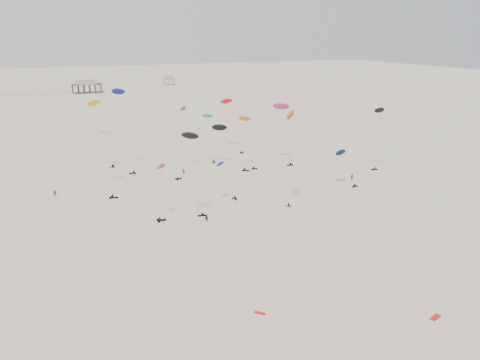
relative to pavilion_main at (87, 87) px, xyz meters
name	(u,v)px	position (x,y,z in m)	size (l,w,h in m)	color
ground_plane	(145,128)	(10.00, -150.00, -4.22)	(900.00, 900.00, 0.00)	beige
pavilion_main	(87,87)	(0.00, 0.00, 0.00)	(21.00, 13.00, 9.80)	brown
pavilion_small	(169,81)	(70.00, 30.00, -0.74)	(9.00, 7.00, 8.00)	brown
pier_fence	(9,95)	(-52.00, 0.00, -3.45)	(80.20, 0.20, 1.50)	black
rig_0	(209,130)	(17.58, -218.41, 6.73)	(4.15, 5.09, 16.68)	black
rig_1	(344,160)	(44.68, -256.84, 2.95)	(5.33, 7.38, 10.43)	black
rig_2	(226,177)	(8.79, -255.51, 1.99)	(5.67, 4.42, 10.44)	black
rig_3	(225,136)	(21.52, -222.43, 5.22)	(7.27, 17.42, 17.67)	black
rig_4	(117,110)	(-10.95, -210.02, 14.02)	(7.53, 6.14, 25.22)	black
rig_5	(98,125)	(-19.68, -233.26, 13.92)	(5.45, 16.48, 25.88)	black
rig_6	(182,130)	(6.06, -225.35, 9.06)	(8.85, 15.18, 22.46)	black
rig_7	(228,107)	(31.47, -200.63, 11.34)	(5.66, 15.04, 20.26)	black
rig_8	(378,127)	(65.59, -245.17, 9.05)	(7.23, 6.58, 19.28)	black
rig_9	(111,141)	(-13.97, -212.24, 4.52)	(9.24, 16.53, 17.96)	black
rig_10	(161,193)	(-10.07, -261.94, 2.00)	(4.41, 6.12, 13.01)	black
rig_11	(282,114)	(41.62, -224.88, 11.44)	(6.11, 13.84, 20.42)	black
rig_12	(247,130)	(26.98, -228.25, 7.96)	(4.48, 9.37, 16.74)	black
rig_13	(290,124)	(22.95, -263.47, 16.08)	(5.38, 7.61, 24.02)	black
rig_14	(192,152)	(-2.25, -262.31, 11.33)	(4.61, 5.54, 20.38)	black
spectator_0	(207,221)	(-1.12, -268.07, -4.22)	(0.83, 0.57, 2.28)	black
spectator_1	(352,180)	(49.45, -254.95, -4.22)	(1.11, 0.65, 2.27)	black
spectator_2	(55,196)	(-32.70, -235.39, -4.22)	(1.22, 0.66, 2.06)	black
spectator_3	(184,174)	(5.23, -228.60, -4.22)	(0.70, 0.48, 1.94)	black
grounded_kite_a	(435,318)	(18.52, -318.55, -4.22)	(2.20, 0.90, 0.08)	red
grounded_kite_b	(260,313)	(-5.85, -306.77, -4.22)	(1.80, 0.70, 0.07)	red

